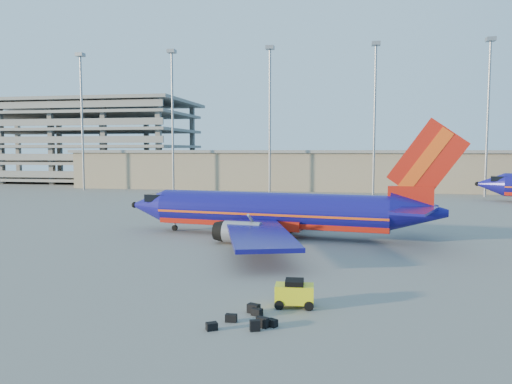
# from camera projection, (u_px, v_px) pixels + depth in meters

# --- Properties ---
(ground) EXTENTS (220.00, 220.00, 0.00)m
(ground) POSITION_uv_depth(u_px,v_px,m) (249.00, 231.00, 52.84)
(ground) COLOR slate
(ground) RESTS_ON ground
(terminal_building) EXTENTS (122.00, 16.00, 8.50)m
(terminal_building) POSITION_uv_depth(u_px,v_px,m) (347.00, 170.00, 107.47)
(terminal_building) COLOR gray
(terminal_building) RESTS_ON ground
(parking_garage) EXTENTS (62.00, 32.00, 21.40)m
(parking_garage) POSITION_uv_depth(u_px,v_px,m) (79.00, 138.00, 135.66)
(parking_garage) COLOR slate
(parking_garage) RESTS_ON ground
(light_mast_row) EXTENTS (101.60, 1.60, 28.65)m
(light_mast_row) POSITION_uv_depth(u_px,v_px,m) (321.00, 103.00, 95.50)
(light_mast_row) COLOR gray
(light_mast_row) RESTS_ON ground
(aircraft_main) EXTENTS (33.77, 32.30, 11.46)m
(aircraft_main) POSITION_uv_depth(u_px,v_px,m) (278.00, 212.00, 49.35)
(aircraft_main) COLOR navy
(aircraft_main) RESTS_ON ground
(baggage_tug) EXTENTS (2.20, 1.42, 1.52)m
(baggage_tug) POSITION_uv_depth(u_px,v_px,m) (294.00, 293.00, 27.29)
(baggage_tug) COLOR yellow
(baggage_tug) RESTS_ON ground
(luggage_pile) EXTENTS (3.40, 3.43, 0.53)m
(luggage_pile) POSITION_uv_depth(u_px,v_px,m) (250.00, 318.00, 24.90)
(luggage_pile) COLOR black
(luggage_pile) RESTS_ON ground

